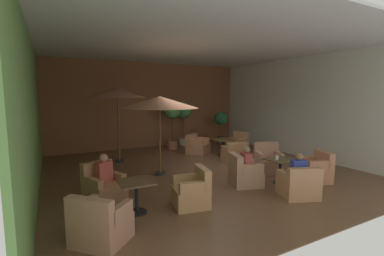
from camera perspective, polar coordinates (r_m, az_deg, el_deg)
ground_plane at (r=8.79m, az=1.44°, el=-8.95°), size 9.16×9.24×0.02m
wall_back_brick at (r=12.64m, az=-8.87°, el=4.78°), size 9.16×0.08×3.87m
wall_left_accent at (r=7.37m, az=-30.95°, el=2.39°), size 0.08×9.24×3.87m
wall_right_plain at (r=11.41m, az=21.78°, el=4.15°), size 0.08×9.24×3.87m
ceiling_slab at (r=8.58m, az=1.52°, el=17.06°), size 9.16×9.24×0.06m
cafe_table_front_left at (r=7.77m, az=18.26°, el=-7.36°), size 0.74×0.74×0.67m
armchair_front_left_north at (r=8.32m, az=24.61°, el=-8.15°), size 0.98×0.95×0.84m
armchair_front_left_east at (r=8.76m, az=15.87°, el=-6.95°), size 0.99×0.99×0.92m
armchair_front_left_south at (r=7.40m, az=11.05°, el=-9.50°), size 0.95×0.94×0.85m
armchair_front_left_west at (r=6.95m, az=21.71°, el=-11.23°), size 1.01×1.00×0.77m
cafe_table_front_right at (r=5.70m, az=-11.73°, el=-12.69°), size 0.69×0.69×0.67m
armchair_front_right_north at (r=4.85m, az=-18.93°, el=-18.86°), size 1.07×1.08×0.85m
armchair_front_right_east at (r=5.98m, az=0.03°, el=-13.43°), size 0.84×0.83×0.84m
armchair_front_right_south at (r=6.69m, az=-18.33°, el=-11.63°), size 0.98×1.00×0.86m
cafe_table_mid_center at (r=10.71m, az=6.54°, el=-3.14°), size 0.75×0.75×0.67m
armchair_mid_center_north at (r=9.75m, az=8.98°, el=-5.65°), size 0.88×0.87×0.76m
armchair_mid_center_east at (r=11.65m, az=9.76°, el=-3.47°), size 0.90×0.91×0.85m
armchair_mid_center_south at (r=11.16m, az=1.13°, el=-3.89°), size 1.11×1.10×0.78m
patio_umbrella_tall_red at (r=9.92m, az=-15.56°, el=7.15°), size 2.07×2.07×2.67m
patio_umbrella_center_beige at (r=8.01m, az=-6.93°, el=5.38°), size 2.32×2.32×2.37m
potted_tree_left_corner at (r=13.18m, az=6.22°, el=1.06°), size 0.64×0.64×1.60m
potted_tree_mid_left at (r=12.87m, az=-1.87°, el=2.78°), size 0.76×0.76×2.06m
potted_tree_mid_right at (r=11.87m, az=-4.21°, el=2.44°), size 0.75×0.75×2.11m
patron_blue_shirt at (r=6.53m, az=-18.23°, el=-8.40°), size 0.40×0.32×0.67m
patron_by_window at (r=6.87m, az=21.70°, el=-7.98°), size 0.39×0.33×0.65m
patron_with_friend at (r=7.31m, az=11.44°, el=-6.56°), size 0.32×0.41×0.66m
iced_drink_cup at (r=7.63m, az=17.61°, el=-6.02°), size 0.08×0.08×0.11m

